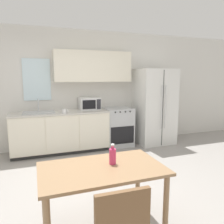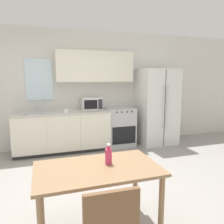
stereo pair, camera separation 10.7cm
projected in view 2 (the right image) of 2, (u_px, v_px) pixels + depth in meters
name	position (u px, v px, depth m)	size (l,w,h in m)	color
ground_plane	(96.00, 190.00, 3.17)	(12.00, 12.00, 0.00)	gray
wall_back	(75.00, 86.00, 5.06)	(12.00, 0.38, 2.70)	silver
kitchen_counter	(63.00, 131.00, 4.80)	(2.06, 0.67, 0.89)	#333333
oven_range	(120.00, 127.00, 5.24)	(0.64, 0.61, 0.91)	#B7BABC
refrigerator	(156.00, 107.00, 5.37)	(0.88, 0.81, 1.82)	silver
kitchen_sink	(41.00, 112.00, 4.60)	(0.64, 0.43, 0.28)	#B7BABC
microwave	(92.00, 103.00, 5.03)	(0.46, 0.36, 0.28)	silver
coffee_mug	(66.00, 111.00, 4.53)	(0.13, 0.09, 0.09)	white
dining_table	(98.00, 177.00, 2.21)	(1.24, 0.74, 0.73)	#997551
drink_bottle	(108.00, 156.00, 2.27)	(0.07, 0.07, 0.22)	#DB386B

